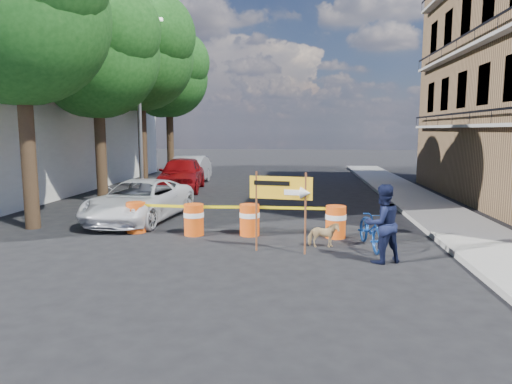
% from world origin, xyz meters
% --- Properties ---
extents(ground, '(120.00, 120.00, 0.00)m').
position_xyz_m(ground, '(0.00, 0.00, 0.00)').
color(ground, black).
rests_on(ground, ground).
extents(sidewalk_east, '(2.40, 40.00, 0.15)m').
position_xyz_m(sidewalk_east, '(6.20, 6.00, 0.07)').
color(sidewalk_east, gray).
rests_on(sidewalk_east, ground).
extents(white_building, '(8.00, 22.00, 6.00)m').
position_xyz_m(white_building, '(-13.00, 10.00, 3.00)').
color(white_building, silver).
rests_on(white_building, ground).
extents(tree_near, '(5.46, 5.20, 9.15)m').
position_xyz_m(tree_near, '(-6.73, 2.00, 6.36)').
color(tree_near, '#332316').
rests_on(tree_near, ground).
extents(tree_mid_a, '(5.25, 5.00, 8.68)m').
position_xyz_m(tree_mid_a, '(-6.74, 7.00, 6.01)').
color(tree_mid_a, '#332316').
rests_on(tree_mid_a, ground).
extents(tree_mid_b, '(5.67, 5.40, 9.62)m').
position_xyz_m(tree_mid_b, '(-6.73, 12.00, 6.71)').
color(tree_mid_b, '#332316').
rests_on(tree_mid_b, ground).
extents(tree_far, '(5.04, 4.80, 8.84)m').
position_xyz_m(tree_far, '(-6.74, 17.00, 6.22)').
color(tree_far, '#332316').
rests_on(tree_far, ground).
extents(streetlamp, '(1.25, 0.18, 8.00)m').
position_xyz_m(streetlamp, '(-5.93, 9.50, 4.38)').
color(streetlamp, gray).
rests_on(streetlamp, ground).
extents(barrel_far_left, '(0.58, 0.58, 0.90)m').
position_xyz_m(barrel_far_left, '(-3.44, 1.77, 0.47)').
color(barrel_far_left, '#EE540E').
rests_on(barrel_far_left, ground).
extents(barrel_mid_left, '(0.58, 0.58, 0.90)m').
position_xyz_m(barrel_mid_left, '(-1.67, 1.59, 0.47)').
color(barrel_mid_left, '#EE540E').
rests_on(barrel_mid_left, ground).
extents(barrel_mid_right, '(0.58, 0.58, 0.90)m').
position_xyz_m(barrel_mid_right, '(-0.07, 1.71, 0.47)').
color(barrel_mid_right, '#EE540E').
rests_on(barrel_mid_right, ground).
extents(barrel_far_right, '(0.58, 0.58, 0.90)m').
position_xyz_m(barrel_far_right, '(2.35, 1.66, 0.47)').
color(barrel_far_right, '#EE540E').
rests_on(barrel_far_right, ground).
extents(detour_sign, '(1.53, 0.43, 1.99)m').
position_xyz_m(detour_sign, '(1.09, -0.09, 1.47)').
color(detour_sign, '#592D19').
rests_on(detour_sign, ground).
extents(pedestrian, '(1.08, 0.98, 1.80)m').
position_xyz_m(pedestrian, '(3.21, -0.66, 0.90)').
color(pedestrian, black).
rests_on(pedestrian, ground).
extents(bicycle, '(0.79, 1.08, 1.92)m').
position_xyz_m(bicycle, '(3.15, 0.63, 0.96)').
color(bicycle, navy).
rests_on(bicycle, ground).
extents(dog, '(0.81, 0.42, 0.66)m').
position_xyz_m(dog, '(1.96, 0.55, 0.33)').
color(dog, tan).
rests_on(dog, ground).
extents(suv_white, '(2.81, 5.09, 1.35)m').
position_xyz_m(suv_white, '(-3.94, 3.50, 0.67)').
color(suv_white, white).
rests_on(suv_white, ground).
extents(sedan_red, '(2.54, 5.13, 1.68)m').
position_xyz_m(sedan_red, '(-4.54, 11.08, 0.84)').
color(sedan_red, maroon).
rests_on(sedan_red, ground).
extents(sedan_silver, '(1.66, 4.73, 1.56)m').
position_xyz_m(sedan_silver, '(-4.80, 13.70, 0.78)').
color(sedan_silver, silver).
rests_on(sedan_silver, ground).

